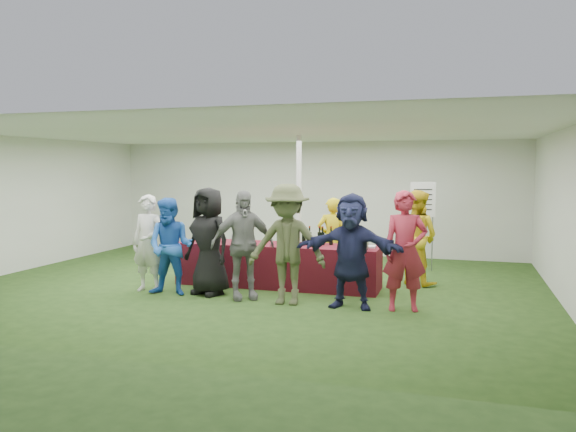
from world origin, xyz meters
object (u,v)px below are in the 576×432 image
(staff_pourer, at_px, (332,239))
(customer_4, at_px, (287,244))
(wine_list_sign, at_px, (423,206))
(customer_3, at_px, (243,245))
(customer_6, at_px, (405,251))
(serving_table, at_px, (277,265))
(dump_bucket, at_px, (361,244))
(customer_2, at_px, (208,241))
(customer_0, at_px, (148,243))
(staff_back, at_px, (416,237))
(customer_5, at_px, (351,251))
(customer_1, at_px, (171,247))

(staff_pourer, distance_m, customer_4, 1.97)
(wine_list_sign, distance_m, customer_3, 4.25)
(customer_4, relative_size, customer_6, 1.05)
(serving_table, distance_m, staff_pourer, 1.19)
(dump_bucket, bearing_deg, serving_table, 171.77)
(customer_2, xyz_separation_m, customer_3, (0.66, -0.14, -0.01))
(customer_0, xyz_separation_m, customer_6, (4.26, -0.02, 0.06))
(customer_0, height_order, customer_3, customer_3)
(staff_back, height_order, customer_5, customer_5)
(dump_bucket, bearing_deg, wine_list_sign, 72.03)
(customer_6, bearing_deg, customer_5, 172.03)
(staff_pourer, bearing_deg, customer_6, 111.53)
(customer_0, bearing_deg, serving_table, 31.31)
(serving_table, xyz_separation_m, customer_0, (-1.95, -1.03, 0.44))
(customer_1, bearing_deg, customer_4, -5.84)
(serving_table, bearing_deg, dump_bucket, -8.23)
(serving_table, xyz_separation_m, staff_pourer, (0.82, 0.76, 0.40))
(customer_0, xyz_separation_m, customer_1, (0.49, -0.13, -0.02))
(customer_0, bearing_deg, customer_4, -0.08)
(customer_1, bearing_deg, wine_list_sign, 37.19)
(serving_table, bearing_deg, customer_3, -101.73)
(staff_back, distance_m, customer_5, 2.18)
(wine_list_sign, distance_m, staff_back, 1.46)
(dump_bucket, relative_size, customer_4, 0.13)
(dump_bucket, bearing_deg, customer_2, -163.51)
(customer_0, bearing_deg, customer_6, 3.24)
(serving_table, xyz_separation_m, customer_6, (2.31, -1.04, 0.51))
(serving_table, height_order, customer_6, customer_6)
(staff_pourer, height_order, customer_5, customer_5)
(customer_0, height_order, customer_6, customer_6)
(customer_5, height_order, customer_6, customer_6)
(staff_back, relative_size, customer_6, 0.96)
(staff_pourer, relative_size, customer_2, 0.87)
(serving_table, height_order, dump_bucket, dump_bucket)
(staff_back, bearing_deg, dump_bucket, 83.02)
(staff_pourer, bearing_deg, dump_bucket, 107.54)
(staff_pourer, height_order, customer_6, customer_6)
(customer_4, bearing_deg, staff_pourer, 78.15)
(customer_6, bearing_deg, customer_3, 167.44)
(customer_2, distance_m, customer_3, 0.67)
(customer_0, xyz_separation_m, customer_2, (1.07, 0.10, 0.07))
(wine_list_sign, relative_size, staff_back, 1.06)
(customer_0, bearing_deg, staff_pourer, 36.29)
(customer_1, height_order, customer_5, customer_5)
(staff_pourer, bearing_deg, customer_3, 42.27)
(serving_table, bearing_deg, staff_pourer, 42.69)
(serving_table, xyz_separation_m, customer_4, (0.55, -1.18, 0.55))
(wine_list_sign, bearing_deg, staff_back, -90.58)
(customer_1, relative_size, customer_2, 0.91)
(serving_table, bearing_deg, customer_2, -133.44)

